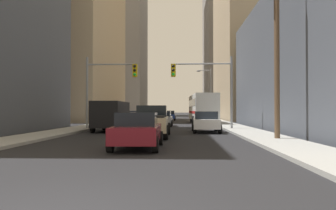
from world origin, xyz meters
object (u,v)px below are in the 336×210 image
city_bus (202,107)px  traffic_signal_near_left (109,80)px  pickup_truck_beige (151,121)px  sedan_blue (169,115)px  traffic_signal_near_right (205,80)px  sedan_maroon (138,130)px  sedan_white (206,122)px  sedan_navy (135,117)px  sedan_silver (163,119)px  cargo_van_black (111,114)px

city_bus → traffic_signal_near_left: 15.08m
pickup_truck_beige → sedan_blue: bearing=90.2°
traffic_signal_near_right → sedan_maroon: bearing=-106.2°
pickup_truck_beige → traffic_signal_near_left: (-4.16, 6.91, 3.13)m
pickup_truck_beige → sedan_blue: 30.28m
sedan_maroon → sedan_blue: same height
sedan_white → traffic_signal_near_left: size_ratio=0.71×
sedan_navy → traffic_signal_near_left: 11.81m
pickup_truck_beige → traffic_signal_near_left: 8.65m
sedan_navy → traffic_signal_near_left: size_ratio=0.70×
sedan_white → traffic_signal_near_right: 4.34m
sedan_silver → sedan_navy: size_ratio=1.00×
traffic_signal_near_right → city_bus: bearing=87.3°
sedan_maroon → sedan_silver: (-0.07, 18.45, 0.00)m
cargo_van_black → traffic_signal_near_right: size_ratio=0.87×
sedan_blue → pickup_truck_beige: bearing=-89.8°
city_bus → cargo_van_black: (-7.82, -14.23, -0.64)m
sedan_silver → traffic_signal_near_left: size_ratio=0.71×
city_bus → traffic_signal_near_right: bearing=-92.7°
traffic_signal_near_left → city_bus: bearing=55.5°
sedan_white → sedan_maroon: bearing=-109.8°
pickup_truck_beige → sedan_maroon: bearing=-90.0°
cargo_van_black → sedan_blue: cargo_van_black is taller
sedan_navy → sedan_blue: (3.52, 12.04, 0.00)m
cargo_van_black → sedan_white: size_ratio=1.23×
city_bus → sedan_maroon: 25.46m
cargo_van_black → sedan_white: bearing=-6.8°
sedan_navy → sedan_white: bearing=-62.9°
traffic_signal_near_right → sedan_navy: bearing=122.9°
sedan_white → traffic_signal_near_left: bearing=160.3°
sedan_silver → sedan_blue: (-0.05, 17.68, 0.00)m
sedan_white → sedan_blue: 26.41m
pickup_truck_beige → cargo_van_black: cargo_van_black is taller
sedan_navy → traffic_signal_near_right: 13.90m
city_bus → sedan_navy: city_bus is taller
cargo_van_black → city_bus: bearing=61.2°
city_bus → pickup_truck_beige: city_bus is taller
city_bus → cargo_van_black: bearing=-118.8°
cargo_van_black → traffic_signal_near_right: traffic_signal_near_right is taller
sedan_navy → traffic_signal_near_left: traffic_signal_near_left is taller
pickup_truck_beige → sedan_navy: size_ratio=1.29×
pickup_truck_beige → traffic_signal_near_right: (3.71, 6.91, 3.17)m
city_bus → cargo_van_black: size_ratio=2.22×
city_bus → cargo_van_black: city_bus is taller
pickup_truck_beige → traffic_signal_near_left: traffic_signal_near_left is taller
sedan_navy → sedan_blue: same height
sedan_silver → city_bus: bearing=56.7°
pickup_truck_beige → cargo_van_black: (-3.53, 4.98, 0.35)m
sedan_maroon → pickup_truck_beige: bearing=90.0°
sedan_navy → pickup_truck_beige: bearing=-78.7°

